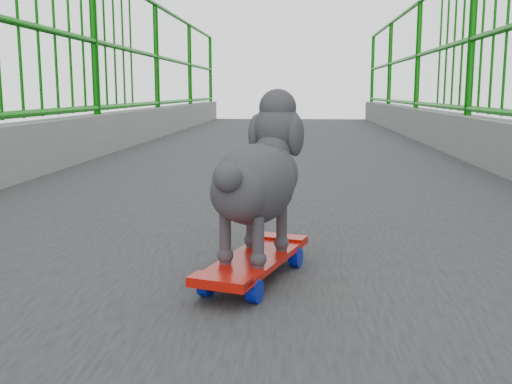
{
  "coord_description": "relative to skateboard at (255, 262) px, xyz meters",
  "views": [
    {
      "loc": [
        0.16,
        1.44,
        7.47
      ],
      "look_at": [
        0.05,
        2.95,
        7.22
      ],
      "focal_mm": 42.0,
      "sensor_mm": 36.0,
      "label": 1
    }
  ],
  "objects": [
    {
      "name": "skateboard",
      "position": [
        0.0,
        0.0,
        0.0
      ],
      "size": [
        0.27,
        0.49,
        0.06
      ],
      "rotation": [
        0.0,
        0.0,
        -0.31
      ],
      "color": "red",
      "rests_on": "footbridge"
    },
    {
      "name": "poodle",
      "position": [
        0.01,
        0.02,
        0.22
      ],
      "size": [
        0.27,
        0.44,
        0.38
      ],
      "rotation": [
        0.0,
        0.0,
        -0.31
      ],
      "color": "#2B282D",
      "rests_on": "skateboard"
    }
  ]
}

